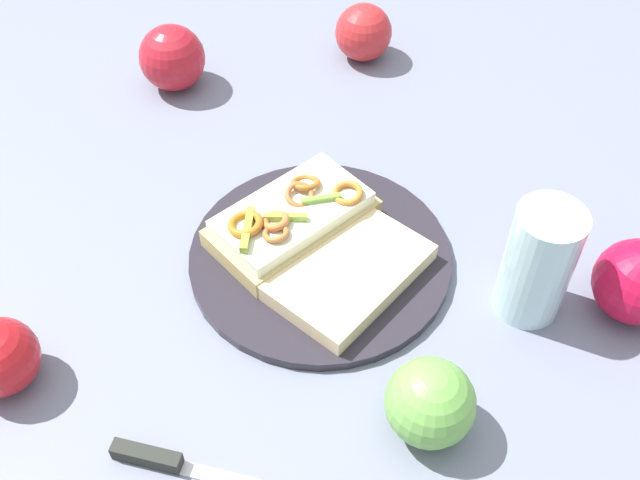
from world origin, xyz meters
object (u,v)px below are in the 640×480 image
apple_1 (637,278)px  apple_0 (363,32)px  bread_slice_side (349,272)px  apple_3 (430,403)px  sandwich (292,218)px  drinking_glass (538,263)px  apple_2 (172,58)px  plate (320,257)px  knife (162,460)px

apple_1 → apple_0: bearing=41.6°
bread_slice_side → apple_1: apple_1 is taller
apple_0 → apple_3: bearing=-164.8°
sandwich → apple_0: bearing=33.8°
sandwich → drinking_glass: (-0.04, -0.24, 0.03)m
drinking_glass → apple_2: bearing=59.2°
apple_3 → apple_2: bearing=41.4°
plate → apple_3: bearing=-142.4°
knife → apple_3: bearing=23.0°
apple_0 → knife: 0.61m
plate → sandwich: bearing=54.2°
apple_0 → bread_slice_side: bearing=-172.6°
bread_slice_side → knife: bread_slice_side is taller
sandwich → plate: bearing=-89.0°
apple_2 → apple_0: bearing=-63.9°
bread_slice_side → apple_0: (0.39, 0.05, 0.02)m
apple_2 → apple_1: bearing=-114.6°
apple_0 → apple_2: (-0.11, 0.22, 0.00)m
apple_0 → apple_3: apple_3 is taller
apple_3 → plate: bearing=37.6°
plate → apple_0: (0.36, 0.02, 0.03)m
plate → apple_0: 0.36m
apple_1 → drinking_glass: (-0.02, 0.09, 0.02)m
plate → knife: bearing=161.1°
knife → sandwich: bearing=82.0°
apple_0 → sandwich: bearing=177.0°
apple_0 → apple_3: (-0.52, -0.14, 0.00)m
sandwich → apple_2: bearing=79.0°
apple_3 → drinking_glass: drinking_glass is taller
bread_slice_side → drinking_glass: 0.18m
plate → knife: knife is taller
sandwich → apple_1: bearing=-56.7°
drinking_glass → bread_slice_side: bearing=93.7°
sandwich → bread_slice_side: (-0.05, -0.07, -0.01)m
bread_slice_side → drinking_glass: size_ratio=1.24×
bread_slice_side → apple_0: 0.39m
sandwich → apple_0: 0.34m
knife → plate: bearing=73.4°
apple_0 → apple_1: apple_1 is taller
bread_slice_side → apple_2: bearing=73.7°
apple_2 → sandwich: bearing=-137.9°
plate → knife: 0.26m
bread_slice_side → apple_0: size_ratio=2.08×
plate → drinking_glass: drinking_glass is taller
apple_1 → drinking_glass: 0.10m
sandwich → apple_1: 0.34m
apple_3 → drinking_glass: 0.17m
bread_slice_side → apple_1: 0.27m
apple_3 → bread_slice_side: bearing=33.7°
bread_slice_side → apple_2: (0.28, 0.27, 0.02)m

